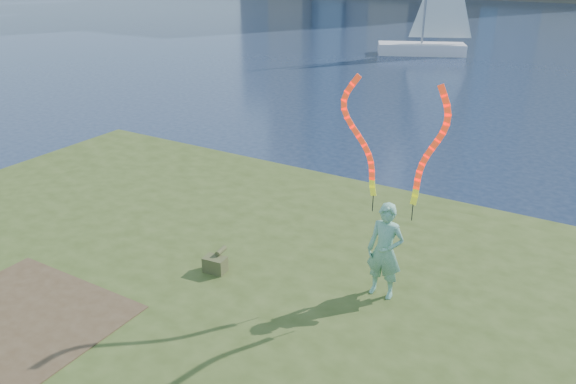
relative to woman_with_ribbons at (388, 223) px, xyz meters
The scene contains 6 objects.
ground 3.53m from the woman_with_ribbons, 164.39° to the right, with size 320.00×320.00×0.00m, color #18243C.
grassy_knoll 4.44m from the woman_with_ribbons, 131.18° to the right, with size 20.00×18.00×0.80m.
dirt_patch 6.41m from the woman_with_ribbons, 140.94° to the right, with size 3.20×3.00×0.02m, color #47331E.
woman_with_ribbons is the anchor object (origin of this frame).
canvas_bag 3.37m from the woman_with_ribbons, 163.01° to the right, with size 0.44×0.50×0.39m.
sailboat 29.90m from the woman_with_ribbons, 106.62° to the left, with size 5.78×3.89×8.92m.
Camera 1 is at (5.52, -7.31, 6.40)m, focal length 35.00 mm.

